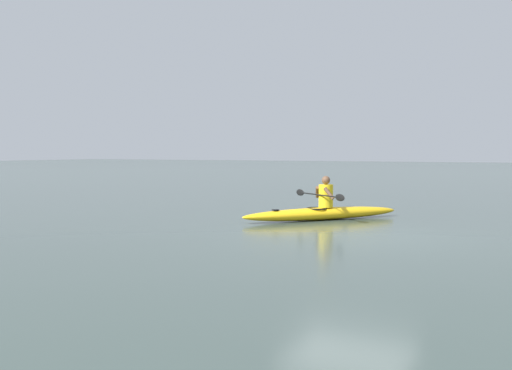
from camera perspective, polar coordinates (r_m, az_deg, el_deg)
name	(u,v)px	position (r m, az deg, el deg)	size (l,w,h in m)	color
ground_plane	(350,237)	(12.47, 8.75, -4.77)	(160.00, 160.00, 0.00)	#384742
kayak	(322,214)	(15.34, 6.21, -2.66)	(3.11, 3.81, 0.31)	#EAB214
kayaker	(325,194)	(15.34, 6.46, -0.85)	(1.86, 1.44, 0.78)	yellow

